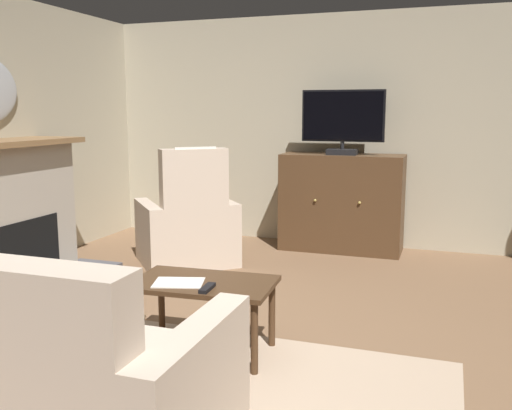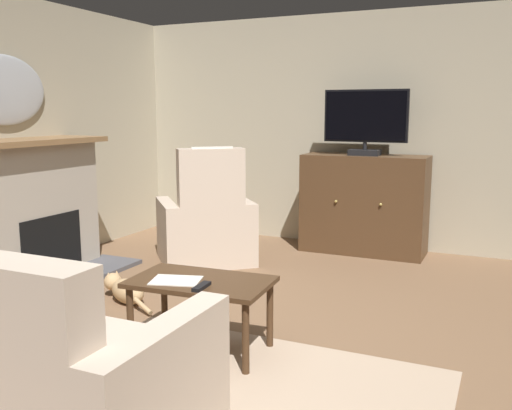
# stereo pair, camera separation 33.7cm
# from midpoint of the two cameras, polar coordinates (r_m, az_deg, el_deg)

# --- Properties ---
(ground_plane) EXTENTS (6.45, 7.36, 0.04)m
(ground_plane) POSITION_cam_midpoint_polar(r_m,az_deg,el_deg) (3.51, -2.77, -16.56)
(ground_plane) COLOR brown
(wall_back) EXTENTS (6.45, 0.10, 2.58)m
(wall_back) POSITION_cam_midpoint_polar(r_m,az_deg,el_deg) (6.46, 8.60, 7.37)
(wall_back) COLOR #B2A88E
(wall_back) RESTS_ON ground_plane
(fireplace) EXTENTS (0.94, 1.49, 1.27)m
(fireplace) POSITION_cam_midpoint_polar(r_m,az_deg,el_deg) (5.52, -25.27, -0.92)
(fireplace) COLOR #4C4C51
(fireplace) RESTS_ON ground_plane
(tv_cabinet) EXTENTS (1.31, 0.54, 1.06)m
(tv_cabinet) POSITION_cam_midpoint_polar(r_m,az_deg,el_deg) (6.21, 7.12, 0.02)
(tv_cabinet) COLOR #352315
(tv_cabinet) RESTS_ON ground_plane
(television) EXTENTS (0.88, 0.20, 0.68)m
(television) POSITION_cam_midpoint_polar(r_m,az_deg,el_deg) (6.08, 7.19, 8.47)
(television) COLOR black
(television) RESTS_ON tv_cabinet
(coffee_table) EXTENTS (0.91, 0.57, 0.47)m
(coffee_table) POSITION_cam_midpoint_polar(r_m,az_deg,el_deg) (3.58, -8.04, -8.62)
(coffee_table) COLOR #422B19
(coffee_table) RESTS_ON ground_plane
(tv_remote) EXTENTS (0.06, 0.17, 0.02)m
(tv_remote) POSITION_cam_midpoint_polar(r_m,az_deg,el_deg) (3.39, -7.82, -8.34)
(tv_remote) COLOR black
(tv_remote) RESTS_ON coffee_table
(folded_newspaper) EXTENTS (0.35, 0.30, 0.01)m
(folded_newspaper) POSITION_cam_midpoint_polar(r_m,az_deg,el_deg) (3.55, -10.54, -7.75)
(folded_newspaper) COLOR silver
(folded_newspaper) RESTS_ON coffee_table
(sofa_floral) EXTENTS (1.46, 0.91, 0.97)m
(sofa_floral) POSITION_cam_midpoint_polar(r_m,az_deg,el_deg) (2.81, -23.17, -16.42)
(sofa_floral) COLOR #C6B29E
(sofa_floral) RESTS_ON ground_plane
(armchair_in_far_corner) EXTENTS (1.20, 1.19, 1.19)m
(armchair_in_far_corner) POSITION_cam_midpoint_polar(r_m,az_deg,el_deg) (5.67, -8.58, -2.40)
(armchair_in_far_corner) COLOR #C6B29E
(armchair_in_far_corner) RESTS_ON ground_plane
(cat) EXTENTS (0.64, 0.36, 0.21)m
(cat) POSITION_cam_midpoint_polar(r_m,az_deg,el_deg) (4.65, -16.20, -8.63)
(cat) COLOR tan
(cat) RESTS_ON ground_plane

